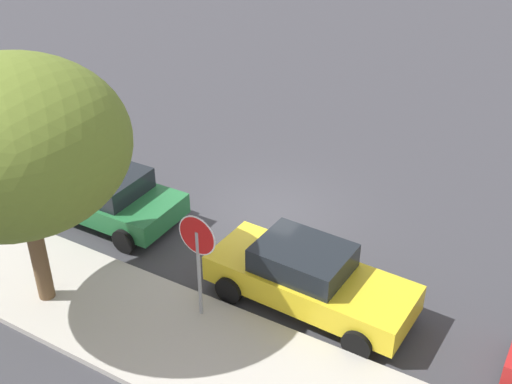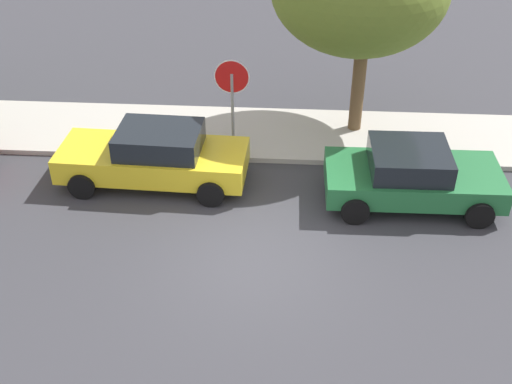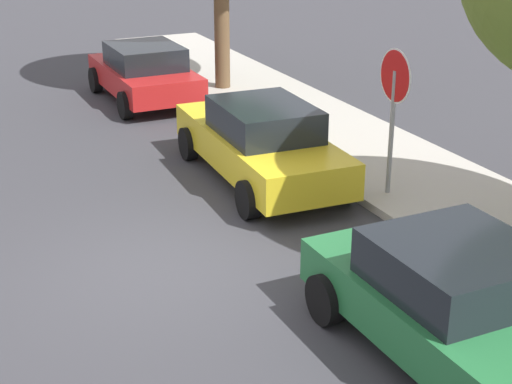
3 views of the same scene
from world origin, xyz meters
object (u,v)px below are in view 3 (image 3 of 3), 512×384
at_px(stop_sign, 394,97).
at_px(parked_car_green, 461,304).
at_px(parked_car_yellow, 261,142).
at_px(parked_car_red, 145,72).

distance_m(stop_sign, parked_car_green, 4.89).
xyz_separation_m(parked_car_yellow, parked_car_red, (-6.10, -0.24, -0.02)).
bearing_deg(stop_sign, parked_car_green, -24.51).
bearing_deg(parked_car_green, parked_car_red, 179.17).
bearing_deg(parked_car_red, parked_car_green, -0.83).
distance_m(parked_car_yellow, parked_car_red, 6.11).
distance_m(parked_car_green, parked_car_red, 12.19).
relative_size(stop_sign, parked_car_yellow, 0.57).
height_order(parked_car_yellow, parked_car_green, parked_car_yellow).
height_order(stop_sign, parked_car_red, stop_sign).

